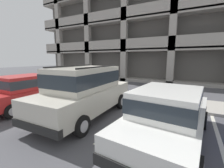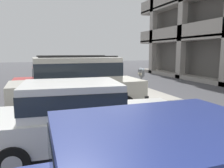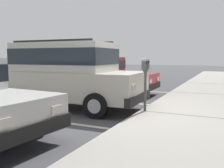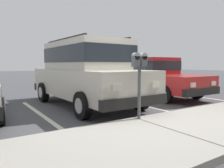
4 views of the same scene
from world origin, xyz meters
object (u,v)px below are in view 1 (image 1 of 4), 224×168
object	(u,v)px
red_sedan	(29,90)
dark_hatchback	(168,114)
parking_garage	(180,12)
silver_suv	(85,89)
parking_meter_near	(115,80)

from	to	relation	value
red_sedan	dark_hatchback	xyz separation A→B (m)	(6.37, -0.13, 0.00)
parking_garage	red_sedan	bearing A→B (deg)	-108.40
red_sedan	parking_garage	size ratio (longest dim) A/B	0.14
red_sedan	silver_suv	bearing A→B (deg)	6.98
dark_hatchback	parking_meter_near	distance (m)	4.45
red_sedan	parking_meter_near	world-z (taller)	red_sedan
red_sedan	dark_hatchback	world-z (taller)	same
silver_suv	red_sedan	size ratio (longest dim) A/B	1.08
silver_suv	dark_hatchback	size ratio (longest dim) A/B	1.05
silver_suv	dark_hatchback	bearing A→B (deg)	-10.74
dark_hatchback	parking_meter_near	bearing A→B (deg)	141.37
parking_meter_near	parking_garage	world-z (taller)	parking_garage
red_sedan	parking_meter_near	distance (m)	4.32
dark_hatchback	parking_garage	bearing A→B (deg)	99.70
silver_suv	red_sedan	xyz separation A→B (m)	(-3.14, -0.38, -0.27)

